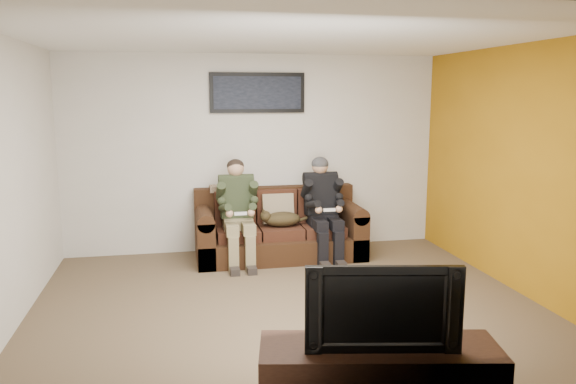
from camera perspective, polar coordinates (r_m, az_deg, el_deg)
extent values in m
plane|color=brown|center=(5.65, 0.08, -11.70)|extent=(5.00, 5.00, 0.00)
plane|color=silver|center=(5.28, 0.09, 15.55)|extent=(5.00, 5.00, 0.00)
plane|color=beige|center=(7.51, -3.36, 3.92)|extent=(5.00, 0.00, 5.00)
plane|color=beige|center=(3.18, 8.25, -4.41)|extent=(5.00, 0.00, 5.00)
plane|color=beige|center=(5.40, -26.87, 0.52)|extent=(0.00, 4.50, 4.50)
plane|color=beige|center=(6.30, 22.97, 2.00)|extent=(0.00, 4.50, 4.50)
plane|color=#A66F10|center=(6.30, 22.89, 2.00)|extent=(0.00, 4.50, 4.50)
cube|color=#321C0F|center=(7.28, -0.86, -5.52)|extent=(2.12, 0.92, 0.29)
cube|color=#321C0F|center=(7.52, -1.38, -1.61)|extent=(2.12, 0.19, 0.58)
cube|color=#321C0F|center=(7.13, -8.46, -4.75)|extent=(0.21, 0.92, 0.58)
cube|color=#321C0F|center=(7.47, 6.37, -4.03)|extent=(0.21, 0.92, 0.58)
cylinder|color=#321C0F|center=(7.07, -8.51, -2.48)|extent=(0.21, 0.92, 0.21)
cylinder|color=#321C0F|center=(7.41, 6.41, -1.86)|extent=(0.21, 0.92, 0.21)
cube|color=#3D1E12|center=(7.10, -5.14, -4.19)|extent=(0.53, 0.58, 0.14)
cube|color=#3D1E12|center=(7.31, -5.42, -1.54)|extent=(0.53, 0.14, 0.42)
cube|color=#3D1E12|center=(7.18, -0.80, -3.99)|extent=(0.53, 0.58, 0.14)
cube|color=#3D1E12|center=(7.38, -1.20, -1.38)|extent=(0.53, 0.14, 0.42)
cube|color=#3D1E12|center=(7.30, 3.43, -3.78)|extent=(0.53, 0.58, 0.14)
cube|color=#3D1E12|center=(7.50, 2.91, -1.22)|extent=(0.53, 0.14, 0.42)
cube|color=#8E7B5D|center=(7.28, -1.04, -1.70)|extent=(0.41, 0.19, 0.40)
cube|color=tan|center=(7.37, -6.29, 0.37)|extent=(0.43, 0.21, 0.08)
cube|color=#8B7D57|center=(7.04, -5.13, -3.16)|extent=(0.36, 0.30, 0.14)
cube|color=#2A331E|center=(7.08, -5.26, -0.61)|extent=(0.40, 0.30, 0.53)
cylinder|color=#2A331E|center=(7.06, -5.31, 1.09)|extent=(0.44, 0.18, 0.18)
sphere|color=tan|center=(7.06, -5.34, 2.40)|extent=(0.21, 0.21, 0.21)
cube|color=#8B7D57|center=(6.84, -5.78, -3.64)|extent=(0.15, 0.42, 0.13)
cube|color=#8B7D57|center=(6.86, -4.11, -3.57)|extent=(0.15, 0.42, 0.13)
cube|color=#8B7D57|center=(6.72, -5.57, -6.30)|extent=(0.12, 0.13, 0.42)
cube|color=#8B7D57|center=(6.74, -3.86, -6.22)|extent=(0.12, 0.13, 0.42)
cube|color=black|center=(6.69, -5.47, -7.90)|extent=(0.11, 0.26, 0.08)
cube|color=black|center=(6.71, -3.76, -7.81)|extent=(0.11, 0.26, 0.08)
cylinder|color=#2A331E|center=(6.97, -6.84, 0.04)|extent=(0.11, 0.30, 0.28)
cylinder|color=#2A331E|center=(7.02, -3.59, 0.15)|extent=(0.11, 0.30, 0.28)
cylinder|color=#2A331E|center=(6.79, -6.41, -1.60)|extent=(0.14, 0.32, 0.15)
cylinder|color=#2A331E|center=(6.83, -3.57, -1.49)|extent=(0.14, 0.32, 0.15)
sphere|color=tan|center=(6.69, -5.97, -2.20)|extent=(0.09, 0.09, 0.09)
sphere|color=tan|center=(6.72, -3.76, -2.12)|extent=(0.09, 0.09, 0.09)
cube|color=white|center=(6.68, -4.84, -2.20)|extent=(0.15, 0.04, 0.03)
ellipsoid|color=black|center=(7.07, -5.36, 2.66)|extent=(0.22, 0.22, 0.17)
cube|color=black|center=(7.24, 3.50, -2.77)|extent=(0.36, 0.30, 0.14)
cube|color=black|center=(7.27, 3.32, -0.30)|extent=(0.40, 0.30, 0.53)
cylinder|color=black|center=(7.26, 3.30, 1.36)|extent=(0.44, 0.18, 0.18)
sphere|color=tan|center=(7.26, 3.27, 2.63)|extent=(0.21, 0.21, 0.21)
cube|color=black|center=(7.03, 3.13, -3.24)|extent=(0.15, 0.42, 0.13)
cube|color=black|center=(7.08, 4.70, -3.16)|extent=(0.15, 0.42, 0.13)
cube|color=black|center=(6.91, 3.53, -5.81)|extent=(0.12, 0.13, 0.42)
cube|color=black|center=(6.96, 5.12, -5.71)|extent=(0.12, 0.13, 0.42)
cube|color=black|center=(6.88, 3.68, -7.37)|extent=(0.11, 0.26, 0.08)
cube|color=black|center=(6.94, 5.29, -7.25)|extent=(0.11, 0.26, 0.08)
cylinder|color=black|center=(7.14, 1.92, 0.34)|extent=(0.11, 0.30, 0.28)
cylinder|color=black|center=(7.24, 5.00, 0.44)|extent=(0.11, 0.30, 0.28)
cylinder|color=black|center=(6.97, 2.57, -1.25)|extent=(0.14, 0.32, 0.15)
cylinder|color=black|center=(7.06, 5.25, -1.14)|extent=(0.14, 0.32, 0.15)
sphere|color=tan|center=(6.87, 3.13, -1.83)|extent=(0.09, 0.09, 0.09)
sphere|color=tan|center=(6.94, 5.21, -1.74)|extent=(0.09, 0.09, 0.09)
cube|color=white|center=(6.89, 4.22, -1.82)|extent=(0.15, 0.04, 0.03)
ellipsoid|color=black|center=(7.25, 3.27, 2.87)|extent=(0.22, 0.22, 0.19)
ellipsoid|color=#46371B|center=(7.11, -0.59, -2.78)|extent=(0.47, 0.26, 0.19)
sphere|color=#46371B|center=(7.03, -2.31, -2.47)|extent=(0.14, 0.14, 0.14)
cone|color=#46371B|center=(6.98, -2.43, -1.98)|extent=(0.04, 0.04, 0.04)
cone|color=#46371B|center=(7.05, -2.52, -1.86)|extent=(0.04, 0.04, 0.04)
cylinder|color=#46371B|center=(7.22, 1.21, -2.88)|extent=(0.26, 0.13, 0.08)
cube|color=black|center=(7.45, -3.12, 10.04)|extent=(1.25, 0.04, 0.52)
cube|color=black|center=(7.42, -3.09, 10.04)|extent=(1.15, 0.01, 0.42)
cube|color=black|center=(3.89, 9.21, -18.39)|extent=(1.61, 0.78, 0.49)
imported|color=black|center=(3.68, 9.44, -11.17)|extent=(0.98, 0.31, 0.56)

